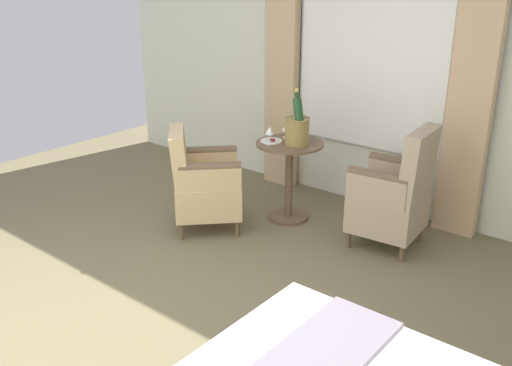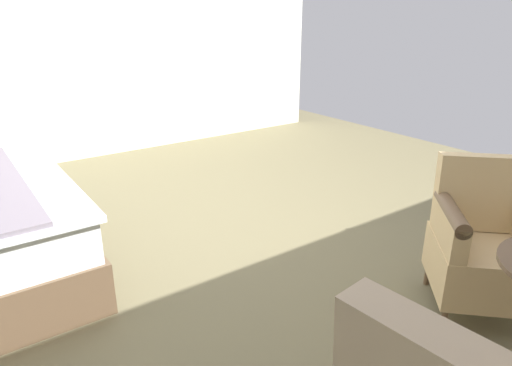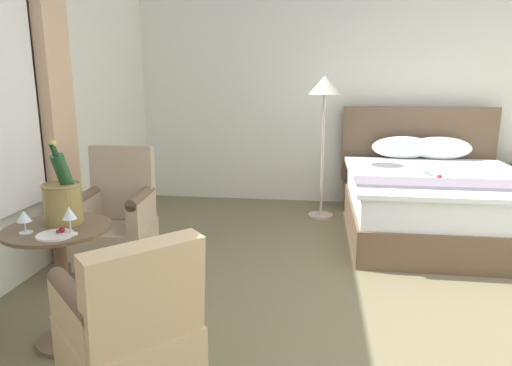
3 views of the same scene
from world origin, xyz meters
name	(u,v)px [view 2 (image 2 of 3)]	position (x,y,z in m)	size (l,w,h in m)	color
ground_plane	(228,246)	(0.00, 0.00, 0.00)	(7.78, 7.78, 0.00)	#6F6648
wall_far_side	(88,39)	(2.98, 0.00, 1.39)	(0.12, 6.40, 2.78)	silver
armchair_facing_bed	(483,244)	(-1.50, -0.82, 0.42)	(0.79, 0.79, 0.90)	brown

